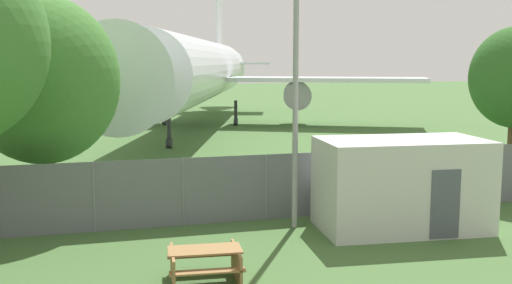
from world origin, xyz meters
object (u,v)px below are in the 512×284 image
object	(u,v)px
airplane	(197,71)
picnic_bench_near_cabin	(205,262)
portable_cabin	(401,184)
tree_near_hangar	(42,80)

from	to	relation	value
airplane	picnic_bench_near_cabin	world-z (taller)	airplane
portable_cabin	tree_near_hangar	distance (m)	11.43
airplane	tree_near_hangar	xyz separation A→B (m)	(-8.99, -23.79, 0.13)
tree_near_hangar	portable_cabin	bearing A→B (deg)	-24.98
portable_cabin	tree_near_hangar	xyz separation A→B (m)	(-10.02, 4.67, 2.93)
airplane	portable_cabin	distance (m)	28.62
picnic_bench_near_cabin	tree_near_hangar	world-z (taller)	tree_near_hangar
portable_cabin	tree_near_hangar	size ratio (longest dim) A/B	0.71
airplane	picnic_bench_near_cabin	xyz separation A→B (m)	(-5.22, -31.15, -3.64)
airplane	portable_cabin	size ratio (longest dim) A/B	8.51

